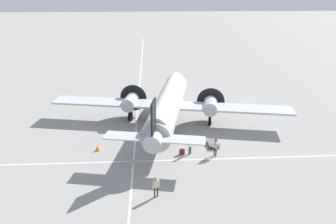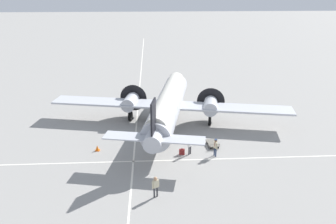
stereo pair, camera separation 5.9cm
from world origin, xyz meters
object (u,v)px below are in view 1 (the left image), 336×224
object	(u,v)px
crew_foreground	(156,185)
ramp_agent	(216,146)
airliner_main	(169,103)
traffic_cone	(97,148)
passenger_boarding	(190,144)
suitcase_near_door	(182,152)
baggage_cart	(213,143)

from	to	relation	value
crew_foreground	ramp_agent	bearing A→B (deg)	19.28
airliner_main	ramp_agent	size ratio (longest dim) A/B	15.58
ramp_agent	traffic_cone	xyz separation A→B (m)	(-10.68, 1.62, -0.79)
crew_foreground	passenger_boarding	xyz separation A→B (m)	(3.20, 6.17, -0.01)
airliner_main	traffic_cone	distance (m)	9.05
suitcase_near_door	baggage_cart	distance (m)	3.43
airliner_main	passenger_boarding	bearing A→B (deg)	-155.63
crew_foreground	baggage_cart	world-z (taller)	crew_foreground
traffic_cone	suitcase_near_door	bearing A→B (deg)	-8.74
passenger_boarding	traffic_cone	size ratio (longest dim) A/B	3.02
airliner_main	traffic_cone	bearing A→B (deg)	138.92
airliner_main	suitcase_near_door	size ratio (longest dim) A/B	43.89
passenger_boarding	suitcase_near_door	distance (m)	1.03
airliner_main	traffic_cone	world-z (taller)	airliner_main
airliner_main	traffic_cone	size ratio (longest dim) A/B	47.12
airliner_main	ramp_agent	bearing A→B (deg)	-140.56
crew_foreground	baggage_cart	distance (m)	9.50
passenger_boarding	suitcase_near_door	world-z (taller)	passenger_boarding
crew_foreground	airliner_main	bearing A→B (deg)	55.37
crew_foreground	traffic_cone	size ratio (longest dim) A/B	3.04
ramp_agent	baggage_cart	size ratio (longest dim) A/B	0.97
crew_foreground	baggage_cart	bearing A→B (deg)	26.87
traffic_cone	ramp_agent	bearing A→B (deg)	-8.61
airliner_main	crew_foreground	size ratio (longest dim) A/B	15.50
airliner_main	ramp_agent	distance (m)	8.08
crew_foreground	ramp_agent	distance (m)	7.88
airliner_main	crew_foreground	bearing A→B (deg)	-176.36
airliner_main	ramp_agent	world-z (taller)	airliner_main
ramp_agent	traffic_cone	bearing A→B (deg)	57.49
airliner_main	passenger_boarding	world-z (taller)	airliner_main
suitcase_near_door	traffic_cone	xyz separation A→B (m)	(-7.74, 1.19, -0.02)
crew_foreground	suitcase_near_door	size ratio (longest dim) A/B	2.83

